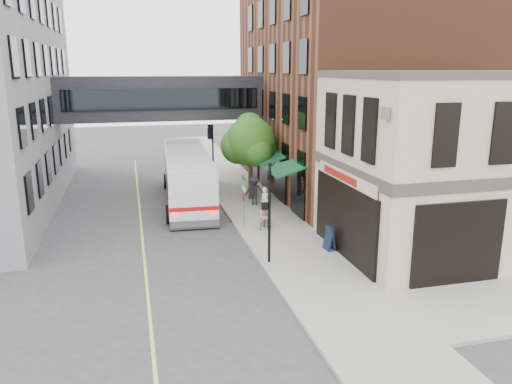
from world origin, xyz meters
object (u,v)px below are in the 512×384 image
bus (187,174)px  pedestrian_c (255,191)px  pedestrian_b (265,217)px  sandwich_board (330,238)px  newspaper_box (267,219)px  pedestrian_a (266,202)px

bus → pedestrian_c: size_ratio=6.81×
pedestrian_b → pedestrian_c: 5.13m
sandwich_board → bus: bearing=111.6°
newspaper_box → pedestrian_a: bearing=96.4°
pedestrian_b → newspaper_box: bearing=78.0°
pedestrian_b → newspaper_box: size_ratio=1.85×
bus → pedestrian_a: 6.25m
pedestrian_a → newspaper_box: 2.13m
pedestrian_a → sandwich_board: size_ratio=1.49×
pedestrian_a → sandwich_board: 6.37m
pedestrian_a → pedestrian_b: pedestrian_a is taller
bus → newspaper_box: size_ratio=15.20×
newspaper_box → sandwich_board: (1.94, -4.16, 0.16)m
pedestrian_a → bus: bearing=121.8°
newspaper_box → sandwich_board: bearing=-45.6°
pedestrian_a → sandwich_board: (1.47, -6.19, -0.28)m
pedestrian_b → pedestrian_c: bearing=93.0°
pedestrian_a → pedestrian_c: (-0.05, 2.43, 0.07)m
newspaper_box → pedestrian_c: bearing=104.1°
bus → sandwich_board: 12.26m
pedestrian_c → sandwich_board: size_ratio=1.61×
newspaper_box → sandwich_board: sandwich_board is taller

